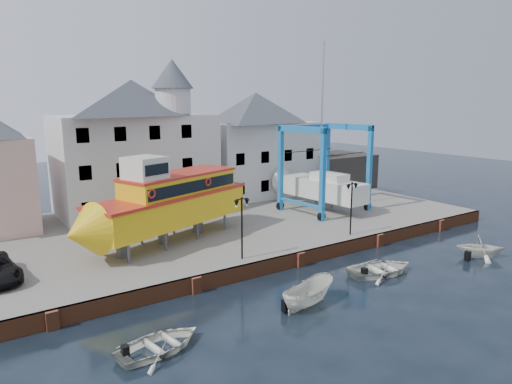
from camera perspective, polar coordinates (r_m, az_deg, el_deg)
ground at (r=32.22m, az=5.53°, el=-9.23°), size 140.00×140.00×0.00m
hardstanding at (r=40.74m, az=-4.31°, el=-4.07°), size 44.00×22.00×1.00m
quay_wall at (r=32.13m, az=5.43°, el=-8.34°), size 44.00×0.47×1.00m
building_white_main at (r=44.23m, az=-14.77°, el=5.83°), size 14.00×8.30×14.00m
building_white_right at (r=51.04m, az=-0.04°, el=6.04°), size 12.00×8.00×11.20m
shed_dark at (r=56.15m, az=9.63°, el=2.66°), size 8.00×7.00×4.00m
lamp_post_left at (r=29.68m, az=-1.79°, el=-2.54°), size 1.12×0.32×4.20m
lamp_post_right at (r=35.86m, az=11.88°, el=-0.36°), size 1.12×0.32×4.20m
tour_boat at (r=33.56m, az=-11.67°, el=-1.30°), size 15.34×8.55×6.55m
travel_lift at (r=44.45m, az=7.66°, el=1.24°), size 7.79×10.53×15.59m
motorboat_a at (r=26.54m, az=6.49°, el=-13.91°), size 4.27×2.37×1.56m
motorboat_b at (r=31.87m, az=15.34°, el=-9.84°), size 5.22×4.16×0.97m
motorboat_c at (r=37.72m, az=26.17°, el=-7.29°), size 4.36×4.35×1.74m
motorboat_d at (r=22.64m, az=-11.90°, el=-18.81°), size 4.58×3.61×0.86m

